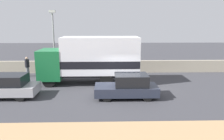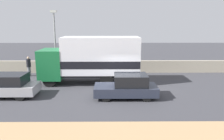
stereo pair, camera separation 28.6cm
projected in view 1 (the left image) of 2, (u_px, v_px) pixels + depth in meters
The scene contains 7 objects.
ground_plane at pixel (124, 95), 14.47m from camera, with size 80.00×80.00×0.00m, color #38383D.
stone_wall_backdrop at pixel (118, 67), 21.03m from camera, with size 60.00×0.35×1.15m.
street_lamp at pixel (54, 37), 19.71m from camera, with size 0.56×0.28×5.79m.
box_truck at pixel (92, 59), 16.96m from camera, with size 7.64×2.49×3.64m.
car_hatchback at pixel (128, 86), 13.84m from camera, with size 3.96×1.74×1.51m.
car_sedan_second at pixel (4, 86), 13.87m from camera, with size 4.45×1.80×1.48m.
pedestrian at pixel (27, 66), 19.39m from camera, with size 0.38×0.38×1.76m.
Camera 1 is at (-1.16, -13.78, 4.64)m, focal length 35.00 mm.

